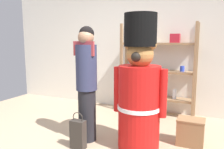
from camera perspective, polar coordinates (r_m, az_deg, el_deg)
The scene contains 6 objects.
back_wall at distance 4.85m, azimuth 7.04°, elevation 6.62°, with size 6.40×0.12×2.60m, color silver.
merchandise_shelf at distance 4.55m, azimuth 11.41°, elevation 1.57°, with size 1.47×0.35×1.79m.
teddy_bear_guard at distance 3.03m, azimuth 6.89°, elevation -4.13°, with size 0.73×0.58×1.81m.
person_shopper at distance 3.25m, azimuth -6.42°, elevation -1.56°, with size 0.32×0.30×1.66m.
shopping_bag at distance 3.21m, azimuth -8.54°, elevation -14.60°, with size 0.20×0.12×0.51m.
display_crate at distance 3.46m, azimuth 19.17°, elevation -13.49°, with size 0.37×0.27×0.38m.
Camera 1 is at (1.46, -2.42, 1.46)m, focal length 36.28 mm.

